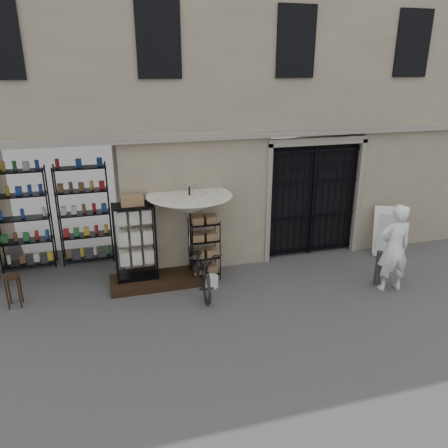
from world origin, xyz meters
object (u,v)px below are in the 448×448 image
object	(u,v)px
easel_sign	(387,233)
display_cabinet	(136,245)
wire_rack	(204,249)
white_bucket	(212,281)
wooden_stool	(14,290)
market_umbrella	(190,199)
bicycle	(202,289)
steel_bollard	(378,268)
shopkeeper	(388,289)

from	to	relation	value
easel_sign	display_cabinet	bearing A→B (deg)	-160.61
wire_rack	easel_sign	bearing A→B (deg)	-6.31
white_bucket	wooden_stool	world-z (taller)	wooden_stool
display_cabinet	wooden_stool	size ratio (longest dim) A/B	2.71
wire_rack	market_umbrella	bearing A→B (deg)	173.74
market_umbrella	bicycle	world-z (taller)	market_umbrella
steel_bollard	display_cabinet	bearing A→B (deg)	163.21
wire_rack	white_bucket	bearing A→B (deg)	-90.20
display_cabinet	wooden_stool	world-z (taller)	display_cabinet
market_umbrella	shopkeeper	world-z (taller)	market_umbrella
display_cabinet	market_umbrella	world-z (taller)	market_umbrella
display_cabinet	wire_rack	bearing A→B (deg)	-30.95
wooden_stool	steel_bollard	size ratio (longest dim) A/B	0.85
easel_sign	market_umbrella	bearing A→B (deg)	-159.44
display_cabinet	wooden_stool	distance (m)	2.63
display_cabinet	steel_bollard	xyz separation A→B (m)	(5.24, -1.58, -0.52)
wire_rack	wooden_stool	xyz separation A→B (m)	(-4.08, -0.19, -0.35)
white_bucket	easel_sign	world-z (taller)	easel_sign
bicycle	white_bucket	bearing A→B (deg)	8.21
bicycle	easel_sign	xyz separation A→B (m)	(5.02, 0.43, 0.65)
wire_rack	wooden_stool	size ratio (longest dim) A/B	2.10
easel_sign	white_bucket	bearing A→B (deg)	-153.40
steel_bollard	easel_sign	size ratio (longest dim) A/B	0.65
display_cabinet	easel_sign	distance (m)	6.37
shopkeeper	steel_bollard	bearing A→B (deg)	-58.81
steel_bollard	wire_rack	bearing A→B (deg)	159.02
display_cabinet	steel_bollard	size ratio (longest dim) A/B	2.31
wire_rack	shopkeeper	world-z (taller)	wire_rack
market_umbrella	wooden_stool	distance (m)	4.09
display_cabinet	shopkeeper	xyz separation A→B (m)	(5.36, -1.85, -0.93)
steel_bollard	easel_sign	xyz separation A→B (m)	(1.12, 1.32, 0.24)
white_bucket	shopkeeper	size ratio (longest dim) A/B	0.14
wire_rack	shopkeeper	distance (m)	4.24
market_umbrella	white_bucket	world-z (taller)	market_umbrella
bicycle	wooden_stool	size ratio (longest dim) A/B	2.88
steel_bollard	market_umbrella	bearing A→B (deg)	160.45
market_umbrella	shopkeeper	xyz separation A→B (m)	(4.14, -1.69, -1.94)
display_cabinet	shopkeeper	distance (m)	5.75
display_cabinet	bicycle	world-z (taller)	display_cabinet
market_umbrella	shopkeeper	size ratio (longest dim) A/B	1.36
steel_bollard	easel_sign	world-z (taller)	easel_sign
market_umbrella	white_bucket	bearing A→B (deg)	-55.11
bicycle	shopkeeper	xyz separation A→B (m)	(4.03, -1.15, 0.00)
market_umbrella	steel_bollard	size ratio (longest dim) A/B	3.34
market_umbrella	wire_rack	bearing A→B (deg)	-1.12
display_cabinet	easel_sign	size ratio (longest dim) A/B	1.49
wooden_stool	steel_bollard	world-z (taller)	steel_bollard
bicycle	steel_bollard	size ratio (longest dim) A/B	2.45
display_cabinet	wire_rack	size ratio (longest dim) A/B	1.29
market_umbrella	wooden_stool	world-z (taller)	market_umbrella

